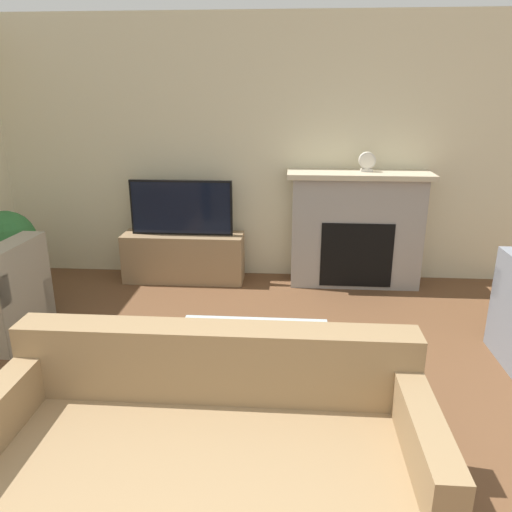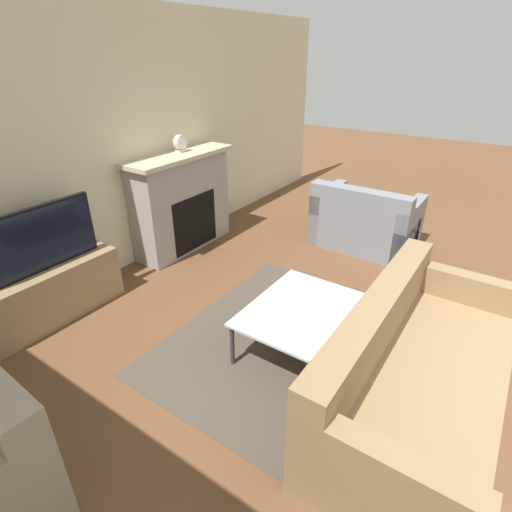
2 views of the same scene
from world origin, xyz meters
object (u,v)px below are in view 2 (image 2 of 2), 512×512
Objects in this scene: tv at (37,240)px; couch_loveseat at (364,224)px; mantel_clock at (180,143)px; couch_sectional at (414,377)px; coffee_table at (299,311)px.

tv is 3.64m from couch_loveseat.
mantel_clock is (-1.24, 1.87, 0.99)m from couch_loveseat.
mantel_clock reaches higher than tv.
couch_sectional is 10.66× the size of mantel_clock.
coffee_table is at bearing -66.64° from tv.
couch_sectional is at bearing -75.88° from tv.
tv is at bearing 104.12° from couch_sectional.
tv is at bearing 59.81° from couch_loveseat.
tv is 0.52× the size of couch_sectional.
tv is at bearing -178.27° from mantel_clock.
mantel_clock is at bearing 33.50° from couch_loveseat.
couch_loveseat is at bearing 27.76° from couch_sectional.
mantel_clock is (1.11, 3.11, 1.00)m from couch_sectional.
couch_sectional is 1.71× the size of couch_loveseat.
couch_loveseat is at bearing 7.03° from coffee_table.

